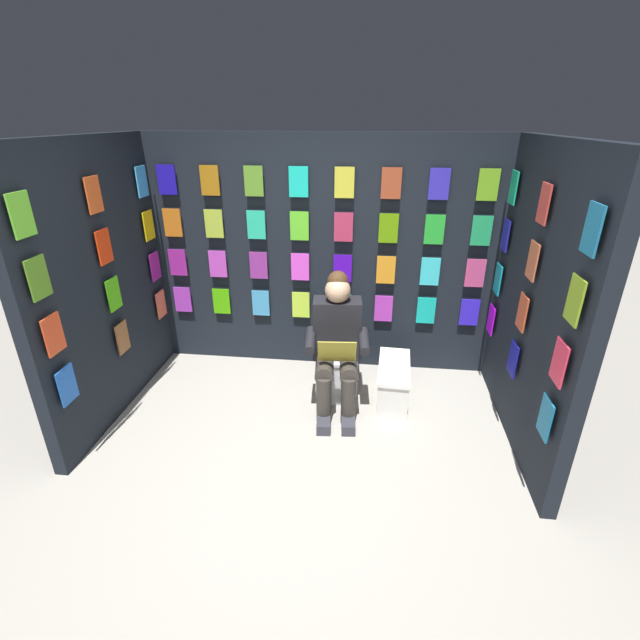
% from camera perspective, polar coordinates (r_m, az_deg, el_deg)
% --- Properties ---
extents(ground_plane, '(30.00, 30.00, 0.00)m').
position_cam_1_polar(ground_plane, '(3.27, -3.72, -21.22)').
color(ground_plane, '#9E998E').
extents(display_wall_back, '(3.30, 0.14, 2.21)m').
position_cam_1_polar(display_wall_back, '(4.32, 0.29, 7.91)').
color(display_wall_back, black).
rests_on(display_wall_back, ground).
extents(display_wall_left, '(0.14, 1.83, 2.21)m').
position_cam_1_polar(display_wall_left, '(3.59, 25.59, 1.94)').
color(display_wall_left, black).
rests_on(display_wall_left, ground).
extents(display_wall_right, '(0.14, 1.83, 2.21)m').
position_cam_1_polar(display_wall_right, '(3.99, -25.76, 4.02)').
color(display_wall_right, black).
rests_on(display_wall_right, ground).
extents(toilet, '(0.42, 0.57, 0.77)m').
position_cam_1_polar(toilet, '(4.10, 2.12, -4.93)').
color(toilet, white).
rests_on(toilet, ground).
extents(person_reading, '(0.55, 0.71, 1.19)m').
position_cam_1_polar(person_reading, '(3.77, 2.14, -2.98)').
color(person_reading, black).
rests_on(person_reading, ground).
extents(comic_longbox_near, '(0.31, 0.68, 0.33)m').
position_cam_1_polar(comic_longbox_near, '(4.12, 9.21, -7.67)').
color(comic_longbox_near, white).
rests_on(comic_longbox_near, ground).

